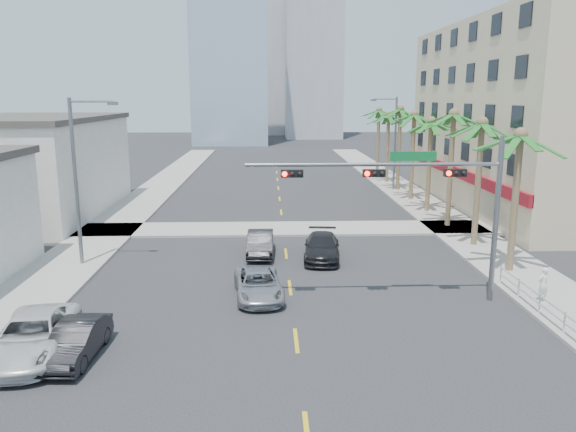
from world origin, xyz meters
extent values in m
plane|color=#262628|center=(0.00, 0.00, 0.00)|extent=(260.00, 260.00, 0.00)
cube|color=gray|center=(12.00, 20.00, 0.07)|extent=(4.00, 120.00, 0.15)
cube|color=gray|center=(-12.00, 20.00, 0.07)|extent=(4.00, 120.00, 0.15)
cube|color=gray|center=(0.00, 22.00, 0.07)|extent=(80.00, 4.00, 0.15)
cube|color=beige|center=(22.00, 30.00, 7.50)|extent=(15.00, 28.00, 15.00)
cube|color=maroon|center=(14.40, 30.00, 3.00)|extent=(0.30, 28.00, 0.80)
cube|color=beige|center=(-19.50, 28.00, 3.60)|extent=(11.00, 18.00, 7.20)
cube|color=#99B2C6|center=(-8.00, 95.00, 24.00)|extent=(14.00, 14.00, 48.00)
cube|color=#ADADB2|center=(-3.00, 125.00, 21.00)|extent=(16.00, 16.00, 42.00)
cylinder|color=slate|center=(9.00, 8.00, 3.60)|extent=(0.24, 0.24, 7.20)
cylinder|color=slate|center=(3.50, 8.00, 6.20)|extent=(11.00, 0.16, 0.16)
cube|color=#0C662D|center=(5.20, 8.00, 6.55)|extent=(2.00, 0.05, 0.40)
cube|color=black|center=(7.00, 7.85, 5.85)|extent=(0.95, 0.28, 0.32)
sphere|color=#FF0C05|center=(6.68, 7.69, 5.85)|extent=(0.22, 0.22, 0.22)
cube|color=black|center=(3.50, 7.85, 5.85)|extent=(0.95, 0.28, 0.32)
sphere|color=#FF0C05|center=(3.18, 7.69, 5.85)|extent=(0.22, 0.22, 0.22)
cube|color=black|center=(0.00, 7.85, 5.85)|extent=(0.95, 0.28, 0.32)
sphere|color=#FF0C05|center=(-0.32, 7.69, 5.85)|extent=(0.22, 0.22, 0.22)
cylinder|color=brown|center=(11.60, 12.00, 3.60)|extent=(0.36, 0.36, 7.20)
cylinder|color=brown|center=(11.60, 17.20, 3.78)|extent=(0.36, 0.36, 7.56)
cylinder|color=brown|center=(11.60, 22.40, 3.96)|extent=(0.36, 0.36, 7.92)
cylinder|color=brown|center=(11.60, 27.60, 3.60)|extent=(0.36, 0.36, 7.20)
cylinder|color=brown|center=(11.60, 32.80, 3.78)|extent=(0.36, 0.36, 7.56)
cylinder|color=brown|center=(11.60, 38.00, 3.96)|extent=(0.36, 0.36, 7.92)
cylinder|color=brown|center=(11.60, 43.20, 3.60)|extent=(0.36, 0.36, 7.20)
cylinder|color=brown|center=(11.60, 48.40, 3.78)|extent=(0.36, 0.36, 7.56)
cylinder|color=slate|center=(-11.20, 14.00, 4.50)|extent=(0.20, 0.20, 9.00)
cylinder|color=slate|center=(-10.10, 14.00, 8.80)|extent=(2.20, 0.12, 0.12)
cube|color=slate|center=(-9.00, 14.00, 8.70)|extent=(0.50, 0.25, 0.18)
cylinder|color=slate|center=(11.20, 38.00, 4.50)|extent=(0.20, 0.20, 9.00)
cylinder|color=slate|center=(10.10, 38.00, 8.80)|extent=(2.20, 0.12, 0.12)
cube|color=slate|center=(9.00, 38.00, 8.70)|extent=(0.50, 0.25, 0.18)
cylinder|color=silver|center=(10.30, 6.00, 0.55)|extent=(0.08, 8.00, 0.08)
cylinder|color=silver|center=(10.30, 6.00, 0.90)|extent=(0.08, 8.00, 0.08)
cylinder|color=silver|center=(10.30, 4.00, 0.50)|extent=(0.08, 0.08, 1.00)
cylinder|color=silver|center=(10.30, 6.00, 0.50)|extent=(0.08, 0.08, 1.00)
cylinder|color=silver|center=(10.30, 8.00, 0.50)|extent=(0.08, 0.08, 1.00)
cylinder|color=silver|center=(10.30, 10.00, 0.50)|extent=(0.08, 0.08, 1.00)
imported|color=black|center=(-7.80, 2.83, 0.65)|extent=(1.58, 4.00, 1.30)
imported|color=silver|center=(-9.40, 3.09, 0.74)|extent=(3.00, 5.55, 1.48)
imported|color=black|center=(-1.50, 15.77, 0.70)|extent=(1.55, 4.26, 1.39)
imported|color=#B1B2B6|center=(-1.50, 8.72, 0.62)|extent=(2.51, 4.65, 1.24)
imported|color=black|center=(2.00, 14.87, 0.70)|extent=(2.44, 4.98, 1.39)
imported|color=white|center=(11.10, 7.43, 0.93)|extent=(0.67, 0.58, 1.56)
camera|label=1|loc=(-1.01, -15.75, 9.06)|focal=35.00mm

